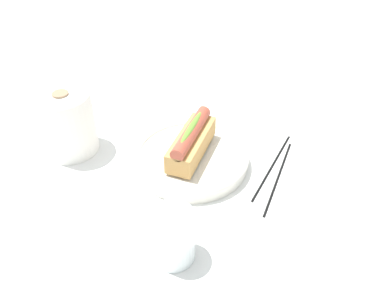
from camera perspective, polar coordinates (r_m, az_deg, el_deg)
ground_plane at (r=0.78m, az=-0.41°, el=-4.10°), size 2.40×2.40×0.00m
serving_bowl at (r=0.79m, az=0.00°, el=-1.96°), size 0.23×0.23×0.03m
hotdog_front at (r=0.76m, az=0.00°, el=0.47°), size 0.16×0.08×0.06m
water_glass at (r=0.62m, az=-2.72°, el=-13.22°), size 0.07×0.07×0.09m
paper_towel_roll at (r=0.84m, az=-17.31°, el=2.88°), size 0.11×0.11×0.13m
chopstick_near at (r=0.81m, az=11.31°, el=-3.01°), size 0.21×0.07×0.01m
chopstick_far at (r=0.79m, az=12.15°, el=-4.51°), size 0.22×0.05×0.01m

